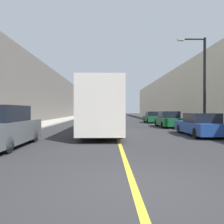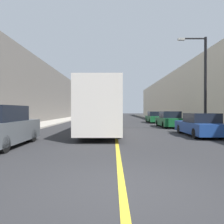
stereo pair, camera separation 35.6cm
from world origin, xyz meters
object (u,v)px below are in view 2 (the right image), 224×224
car_right_far (155,118)px  street_lamp_right (203,77)px  car_right_near (200,126)px  car_right_mid (169,120)px  bus (103,107)px  parked_suv_left (0,128)px

car_right_far → street_lamp_right: bearing=-83.1°
car_right_near → car_right_far: 14.27m
car_right_far → car_right_near: bearing=-89.4°
car_right_near → car_right_mid: 6.99m
bus → parked_suv_left: bus is taller
car_right_near → street_lamp_right: street_lamp_right is taller
bus → parked_suv_left: size_ratio=2.52×
bus → car_right_far: 13.38m
car_right_far → car_right_mid: bearing=-90.0°
bus → car_right_near: bearing=-21.1°
bus → car_right_near: (6.32, -2.44, -1.18)m
bus → car_right_near: bus is taller
parked_suv_left → car_right_far: (10.47, 18.45, -0.20)m
car_right_near → car_right_far: bearing=90.6°
street_lamp_right → parked_suv_left: bearing=-150.2°
car_right_near → car_right_far: size_ratio=1.08×
parked_suv_left → car_right_far: size_ratio=1.09×
car_right_mid → street_lamp_right: 5.73m
car_right_mid → parked_suv_left: bearing=-133.1°
parked_suv_left → bus: bearing=57.0°
car_right_mid → street_lamp_right: bearing=-72.3°
parked_suv_left → car_right_mid: (10.48, 11.18, -0.17)m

